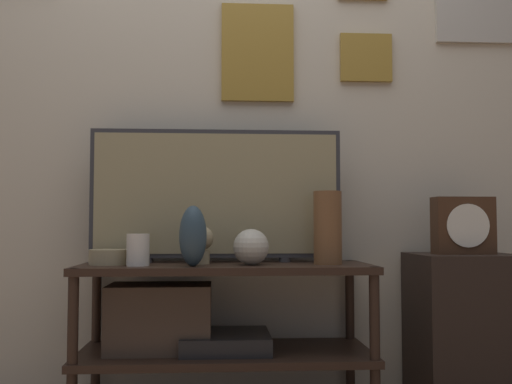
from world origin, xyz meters
The scene contains 11 objects.
wall_back centered at (0.01, 0.58, 1.36)m, with size 6.40×0.08×2.70m.
media_console centered at (-0.10, 0.28, 0.37)m, with size 1.19×0.49×0.59m.
television centered at (-0.04, 0.39, 0.89)m, with size 1.08×0.05×0.57m.
vase_round_glass centered at (0.10, 0.21, 0.66)m, with size 0.14×0.14×0.14m.
vase_urn_stoneware centered at (-0.13, 0.14, 0.71)m, with size 0.11×0.12×0.24m.
vase_wide_bowl centered at (-0.47, 0.26, 0.62)m, with size 0.16×0.16×0.06m.
vase_tall_ceramic centered at (0.42, 0.24, 0.74)m, with size 0.12×0.12×0.30m.
candle_jar centered at (-0.34, 0.18, 0.65)m, with size 0.09×0.09×0.13m.
decorative_bust centered at (-0.10, 0.28, 0.68)m, with size 0.10×0.10×0.16m.
side_table centered at (1.03, 0.33, 0.31)m, with size 0.43×0.40×0.63m.
mantel_clock centered at (1.01, 0.30, 0.75)m, with size 0.25×0.11×0.24m.
Camera 1 is at (-0.03, -2.20, 0.74)m, focal length 42.00 mm.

